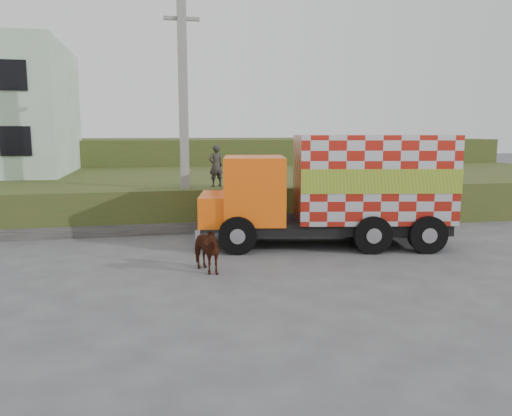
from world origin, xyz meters
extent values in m
plane|color=#474749|center=(0.00, 0.00, 0.00)|extent=(120.00, 120.00, 0.00)
cube|color=#2E4C19|center=(0.00, 10.00, 0.75)|extent=(40.00, 12.00, 1.50)
cube|color=#2E4C19|center=(0.00, 22.00, 1.50)|extent=(40.00, 12.00, 3.00)
cube|color=#595651|center=(-2.00, 4.20, 0.20)|extent=(16.00, 0.50, 0.40)
cube|color=gray|center=(-1.00, 4.60, 4.00)|extent=(0.30, 0.30, 8.00)
cube|color=gray|center=(-1.00, 4.60, 7.20)|extent=(1.20, 0.12, 0.12)
cube|color=black|center=(3.26, 1.46, 0.65)|extent=(7.04, 3.37, 0.35)
cube|color=#FF5C0D|center=(0.92, 1.89, 1.74)|extent=(2.17, 2.57, 1.99)
cube|color=#FF5C0D|center=(-0.20, 2.09, 1.14)|extent=(1.35, 2.23, 0.89)
cube|color=silver|center=(4.44, 1.24, 2.09)|extent=(4.92, 3.17, 2.58)
cube|color=yellow|center=(4.22, 0.05, 2.09)|extent=(4.50, 0.87, 0.70)
cube|color=yellow|center=(4.66, 2.43, 2.09)|extent=(4.50, 0.87, 0.70)
cube|color=silver|center=(-0.69, 2.18, 0.55)|extent=(0.56, 2.27, 0.30)
cylinder|color=black|center=(0.23, 0.85, 0.55)|extent=(1.14, 0.54, 1.09)
cylinder|color=black|center=(0.64, 3.10, 0.55)|extent=(1.14, 0.54, 1.09)
cylinder|color=black|center=(4.03, 0.15, 0.55)|extent=(1.14, 0.54, 1.09)
cylinder|color=black|center=(4.45, 2.40, 0.55)|extent=(1.14, 0.54, 1.09)
cylinder|color=black|center=(5.60, -0.13, 0.55)|extent=(1.14, 0.54, 1.09)
cylinder|color=black|center=(6.01, 2.11, 0.55)|extent=(1.14, 0.54, 1.09)
imported|color=#38150E|center=(-0.92, -0.79, 0.58)|extent=(1.09, 1.51, 1.16)
imported|color=#292825|center=(0.16, 5.13, 2.26)|extent=(0.64, 0.52, 1.51)
camera|label=1|loc=(-2.08, -12.90, 3.46)|focal=35.00mm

